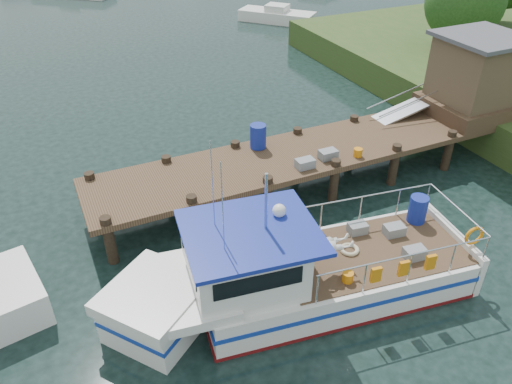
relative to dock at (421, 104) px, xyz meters
name	(u,v)px	position (x,y,z in m)	size (l,w,h in m)	color
ground_plane	(264,195)	(-6.51, -0.01, -2.24)	(160.00, 160.00, 0.00)	black
dock	(421,104)	(0.00, 0.00, 0.00)	(16.60, 3.00, 4.78)	#483322
lobster_boat	(290,275)	(-8.09, -4.81, -1.37)	(10.04, 4.03, 4.82)	silver
moored_b	(277,15)	(4.30, 20.16, -1.79)	(5.03, 5.35, 1.21)	silver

